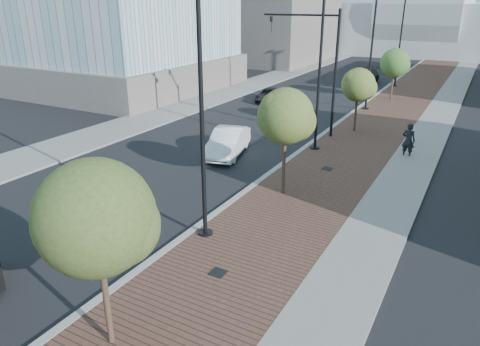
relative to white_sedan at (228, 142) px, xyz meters
The scene contains 22 objects.
sidewalk 22.42m from the white_sedan, 71.64° to the left, with size 7.00×140.00×0.12m, color #4C2D23.
concrete_strip 23.41m from the white_sedan, 65.35° to the left, with size 2.40×140.00×0.13m, color slate.
curb 21.57m from the white_sedan, 80.50° to the left, with size 0.30×140.00×0.14m, color gray.
west_sidewalk 23.28m from the white_sedan, 113.94° to the left, with size 4.00×140.00×0.12m, color slate.
white_sedan is the anchor object (origin of this frame).
dark_car_mid 15.13m from the white_sedan, 106.32° to the left, with size 1.90×4.12×1.14m, color black.
dark_car_far 27.80m from the white_sedan, 88.28° to the left, with size 2.15×5.28×1.53m, color black.
pedestrian 10.32m from the white_sedan, 26.53° to the left, with size 0.73×0.48×2.01m, color black.
streetlight_1 10.27m from the white_sedan, 65.15° to the right, with size 1.44×0.56×9.21m.
streetlight_2 6.66m from the white_sedan, 38.16° to the left, with size 1.72×0.56×9.28m.
streetlight_3 16.19m from the white_sedan, 75.16° to the left, with size 1.44×0.56×9.21m.
streetlight_4 27.88m from the white_sedan, 81.33° to the left, with size 1.72×0.56×9.28m.
traffic_mast 8.22m from the white_sedan, 62.54° to the left, with size 5.09×0.20×8.00m.
tree_0 15.88m from the white_sedan, 70.52° to the right, with size 2.84×2.84×5.14m.
tree_1 7.04m from the white_sedan, 35.48° to the right, with size 2.52×2.49×4.98m.
tree_2 10.09m from the white_sedan, 57.89° to the left, with size 2.29×2.22×4.36m.
tree_3 21.10m from the white_sedan, 75.62° to the left, with size 2.54×2.52×4.58m.
tower_podium 24.38m from the white_sedan, 147.02° to the left, with size 19.00×19.00×3.00m, color #5F5855.
convention_center 66.49m from the white_sedan, 88.65° to the left, with size 50.00×30.00×50.00m.
commercial_block_nw 44.62m from the white_sedan, 111.72° to the left, with size 14.00×20.00×10.00m, color #645D5A.
utility_cover_1 12.29m from the white_sedan, 60.97° to the right, with size 0.50×0.50×0.02m, color black.
utility_cover_2 6.00m from the white_sedan, ahead, with size 0.50×0.50×0.02m, color black.
Camera 1 is at (9.01, -2.42, 8.42)m, focal length 33.19 mm.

